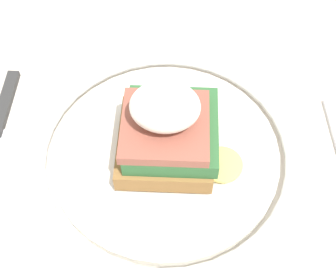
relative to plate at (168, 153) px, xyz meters
The scene contains 3 objects.
dining_table 0.13m from the plate, 85.98° to the right, with size 1.08×0.78×0.78m.
plate is the anchor object (origin of this frame).
sandwich 0.04m from the plate, 91.78° to the left, with size 0.11×0.09×0.09m.
Camera 1 is at (-0.01, 0.27, 1.15)m, focal length 50.00 mm.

